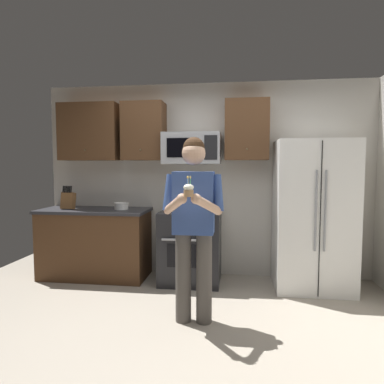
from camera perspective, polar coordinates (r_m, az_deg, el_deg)
The scene contains 11 objects.
ground_plane at distance 3.29m, azimuth -0.86°, elevation -22.55°, with size 6.00×6.00×0.00m, color #9E9384.
wall_back at distance 4.68m, azimuth 2.24°, elevation 2.02°, with size 4.40×0.10×2.60m, color beige.
oven_range at distance 4.43m, azimuth -0.22°, elevation -9.09°, with size 0.76×0.70×0.93m.
microwave at distance 4.43m, azimuth -0.02°, elevation 7.33°, with size 0.74×0.41×0.40m.
refrigerator at distance 4.37m, azimuth 19.65°, elevation -3.67°, with size 0.90×0.75×1.80m.
cabinet_row_upper at distance 4.61m, azimuth -7.15°, elevation 10.05°, with size 2.78×0.36×0.76m.
counter_left at distance 4.79m, azimuth -15.95°, elevation -8.21°, with size 1.44×0.66×0.92m.
knife_block at distance 4.80m, azimuth -20.08°, elevation -1.33°, with size 0.16×0.15×0.32m.
bowl_large_white at distance 4.59m, azimuth -11.79°, elevation -2.29°, with size 0.19×0.19×0.09m.
person at distance 3.19m, azimuth 0.26°, elevation -4.59°, with size 0.60×0.48×1.76m.
cupcake at distance 2.83m, azimuth -0.58°, elevation 0.34°, with size 0.09×0.09×0.17m.
Camera 1 is at (0.43, -2.91, 1.49)m, focal length 31.74 mm.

